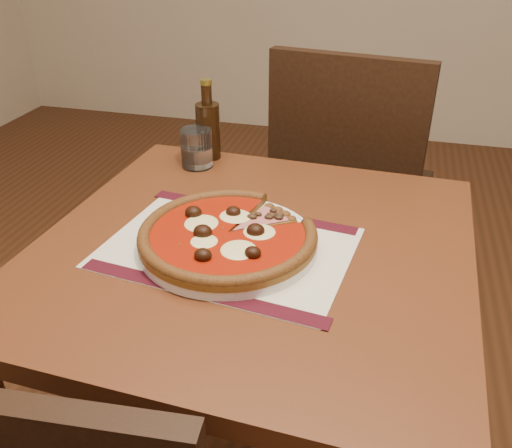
{
  "coord_description": "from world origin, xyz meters",
  "views": [
    {
      "loc": [
        0.13,
        -0.49,
        1.29
      ],
      "look_at": [
        -0.1,
        0.37,
        0.78
      ],
      "focal_mm": 38.0,
      "sensor_mm": 36.0,
      "label": 1
    }
  ],
  "objects_px": {
    "chair_far": "(350,179)",
    "bottle": "(208,128)",
    "table": "(253,286)",
    "pizza": "(228,234)",
    "plate": "(228,243)",
    "water_glass": "(197,148)"
  },
  "relations": [
    {
      "from": "chair_far",
      "to": "bottle",
      "type": "bearing_deg",
      "value": 58.43
    },
    {
      "from": "table",
      "to": "chair_far",
      "type": "relative_size",
      "value": 0.86
    },
    {
      "from": "chair_far",
      "to": "pizza",
      "type": "height_order",
      "value": "chair_far"
    },
    {
      "from": "table",
      "to": "chair_far",
      "type": "xyz_separation_m",
      "value": [
        0.12,
        0.75,
        -0.1
      ]
    },
    {
      "from": "table",
      "to": "bottle",
      "type": "xyz_separation_m",
      "value": [
        -0.22,
        0.37,
        0.18
      ]
    },
    {
      "from": "plate",
      "to": "water_glass",
      "type": "height_order",
      "value": "water_glass"
    },
    {
      "from": "pizza",
      "to": "water_glass",
      "type": "bearing_deg",
      "value": 118.62
    },
    {
      "from": "table",
      "to": "pizza",
      "type": "distance_m",
      "value": 0.14
    },
    {
      "from": "chair_far",
      "to": "pizza",
      "type": "relative_size",
      "value": 2.93
    },
    {
      "from": "table",
      "to": "pizza",
      "type": "xyz_separation_m",
      "value": [
        -0.04,
        -0.03,
        0.13
      ]
    },
    {
      "from": "water_glass",
      "to": "bottle",
      "type": "distance_m",
      "value": 0.07
    },
    {
      "from": "table",
      "to": "water_glass",
      "type": "bearing_deg",
      "value": 126.08
    },
    {
      "from": "table",
      "to": "chair_far",
      "type": "bearing_deg",
      "value": 81.31
    },
    {
      "from": "chair_far",
      "to": "pizza",
      "type": "distance_m",
      "value": 0.83
    },
    {
      "from": "table",
      "to": "pizza",
      "type": "height_order",
      "value": "pizza"
    },
    {
      "from": "table",
      "to": "water_glass",
      "type": "height_order",
      "value": "water_glass"
    },
    {
      "from": "chair_far",
      "to": "plate",
      "type": "height_order",
      "value": "chair_far"
    },
    {
      "from": "water_glass",
      "to": "chair_far",
      "type": "bearing_deg",
      "value": 52.58
    },
    {
      "from": "pizza",
      "to": "water_glass",
      "type": "distance_m",
      "value": 0.39
    },
    {
      "from": "plate",
      "to": "pizza",
      "type": "relative_size",
      "value": 0.99
    },
    {
      "from": "bottle",
      "to": "table",
      "type": "bearing_deg",
      "value": -59.75
    },
    {
      "from": "pizza",
      "to": "table",
      "type": "bearing_deg",
      "value": 35.29
    }
  ]
}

